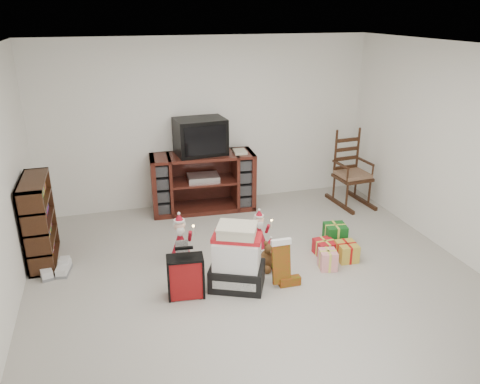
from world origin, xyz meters
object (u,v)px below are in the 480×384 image
at_px(rocking_chair, 350,178).
at_px(red_suitcase, 186,277).
at_px(teddy_bear, 270,256).
at_px(sneaker_pair, 55,270).
at_px(santa_figurine, 259,234).
at_px(crt_television, 200,136).
at_px(bookshelf, 39,222).
at_px(gift_cluster, 336,248).
at_px(tv_stand, 203,182).
at_px(gift_pile, 237,261).
at_px(mrs_claus_figurine, 180,242).

xyz_separation_m(rocking_chair, red_suitcase, (-2.91, -1.84, -0.17)).
distance_m(red_suitcase, teddy_bear, 1.09).
bearing_deg(sneaker_pair, teddy_bear, -17.76).
bearing_deg(santa_figurine, crt_television, 105.75).
xyz_separation_m(bookshelf, sneaker_pair, (0.14, -0.39, -0.45)).
bearing_deg(gift_cluster, sneaker_pair, 170.47).
bearing_deg(bookshelf, tv_stand, 24.02).
bearing_deg(rocking_chair, gift_pile, -147.18).
distance_m(gift_pile, red_suitcase, 0.57).
height_order(teddy_bear, mrs_claus_figurine, mrs_claus_figurine).
xyz_separation_m(mrs_claus_figurine, sneaker_pair, (-1.45, 0.07, -0.18)).
bearing_deg(bookshelf, mrs_claus_figurine, -16.03).
bearing_deg(bookshelf, gift_cluster, -15.40).
bearing_deg(gift_pile, red_suitcase, -151.90).
xyz_separation_m(tv_stand, sneaker_pair, (-2.04, -1.36, -0.38)).
relative_size(red_suitcase, gift_cluster, 0.68).
xyz_separation_m(rocking_chair, crt_television, (-2.25, 0.42, 0.72)).
bearing_deg(gift_cluster, crt_television, 122.64).
distance_m(mrs_claus_figurine, gift_cluster, 1.89).
height_order(tv_stand, gift_pile, tv_stand).
bearing_deg(gift_cluster, bookshelf, 164.60).
bearing_deg(santa_figurine, gift_pile, -123.57).
xyz_separation_m(rocking_chair, santa_figurine, (-1.84, -1.05, -0.20)).
bearing_deg(teddy_bear, gift_pile, -150.91).
distance_m(santa_figurine, sneaker_pair, 2.45).
height_order(rocking_chair, mrs_claus_figurine, rocking_chair).
xyz_separation_m(santa_figurine, sneaker_pair, (-2.44, 0.07, -0.15)).
height_order(bookshelf, teddy_bear, bookshelf).
distance_m(tv_stand, teddy_bear, 1.98).
bearing_deg(sneaker_pair, tv_stand, 29.05).
height_order(red_suitcase, sneaker_pair, red_suitcase).
xyz_separation_m(mrs_claus_figurine, crt_television, (0.58, 1.46, 0.89)).
bearing_deg(gift_pile, sneaker_pair, -178.32).
distance_m(rocking_chair, mrs_claus_figurine, 3.02).
bearing_deg(sneaker_pair, bookshelf, 104.78).
xyz_separation_m(teddy_bear, crt_television, (-0.39, 1.96, 0.97)).
bearing_deg(tv_stand, gift_pile, -88.78).
relative_size(teddy_bear, crt_television, 0.47).
bearing_deg(santa_figurine, teddy_bear, -92.85).
bearing_deg(rocking_chair, sneaker_pair, -171.95).
bearing_deg(teddy_bear, santa_figurine, 87.15).
bearing_deg(gift_cluster, santa_figurine, 150.19).
bearing_deg(gift_cluster, teddy_bear, -179.09).
relative_size(red_suitcase, mrs_claus_figurine, 0.90).
relative_size(gift_pile, teddy_bear, 2.04).
bearing_deg(teddy_bear, gift_cluster, 0.91).
bearing_deg(mrs_claus_figurine, gift_pile, -57.24).
distance_m(tv_stand, red_suitcase, 2.33).
distance_m(rocking_chair, gift_cluster, 1.85).
height_order(tv_stand, santa_figurine, tv_stand).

